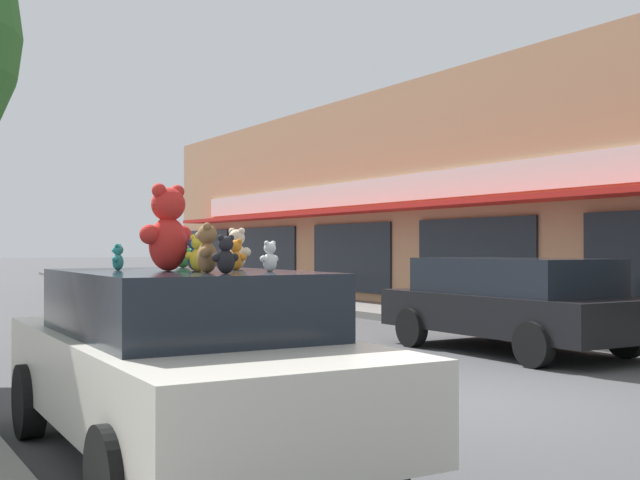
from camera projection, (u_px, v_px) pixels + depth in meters
ground_plane at (471, 403)px, 8.73m from camera, size 260.00×260.00×0.00m
storefront_row at (575, 203)px, 24.65m from camera, size 14.06×31.98×6.13m
plush_art_car at (184, 359)px, 6.40m from camera, size 2.17×4.53×1.51m
teddy_bear_giant at (168, 229)px, 6.44m from camera, size 0.53×0.39×0.70m
teddy_bear_blue at (195, 253)px, 6.44m from camera, size 0.21×0.18×0.29m
teddy_bear_teal at (118, 258)px, 6.55m from camera, size 0.14×0.16×0.22m
teddy_bear_orange at (236, 255)px, 6.59m from camera, size 0.16×0.19×0.26m
teddy_bear_yellow at (199, 254)px, 6.29m from camera, size 0.22×0.18×0.29m
teddy_bear_green at (183, 250)px, 7.45m from camera, size 0.25×0.16×0.34m
teddy_bear_brown at (207, 249)px, 5.88m from camera, size 0.21×0.28×0.37m
teddy_bear_cream at (237, 249)px, 6.91m from camera, size 0.22×0.26×0.36m
teddy_bear_white at (270, 257)px, 6.15m from camera, size 0.18×0.12×0.24m
teddy_bear_black at (226, 255)px, 5.71m from camera, size 0.20×0.13×0.28m
parked_car_far_center at (513, 301)px, 12.98m from camera, size 2.18×4.52×1.52m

